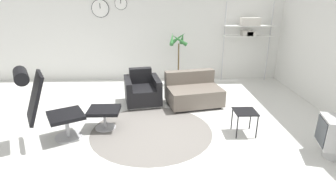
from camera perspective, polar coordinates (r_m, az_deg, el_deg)
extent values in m
plane|color=silver|center=(4.70, -3.57, -7.64)|extent=(12.00, 12.00, 0.00)
cube|color=silver|center=(7.27, -3.19, 13.86)|extent=(12.00, 0.06, 2.80)
cylinder|color=black|center=(7.35, -14.53, 17.47)|extent=(0.46, 0.01, 0.46)
cylinder|color=white|center=(7.35, -14.54, 17.47)|extent=(0.43, 0.02, 0.43)
cube|color=black|center=(7.34, -14.60, 17.97)|extent=(0.01, 0.01, 0.13)
cylinder|color=black|center=(7.26, -10.23, 18.72)|extent=(0.32, 0.01, 0.32)
cylinder|color=white|center=(7.26, -10.23, 18.72)|extent=(0.30, 0.02, 0.30)
cube|color=black|center=(7.24, -10.27, 19.07)|extent=(0.01, 0.01, 0.09)
cylinder|color=slate|center=(4.61, -3.60, -8.15)|extent=(2.10, 2.10, 0.01)
cylinder|color=#BCBCC1|center=(4.72, -20.79, -8.73)|extent=(0.60, 0.60, 0.02)
cylinder|color=#BCBCC1|center=(4.65, -21.06, -6.79)|extent=(0.06, 0.06, 0.34)
cube|color=black|center=(4.56, -21.39, -4.45)|extent=(0.73, 0.73, 0.06)
cube|color=black|center=(4.39, -27.00, -0.76)|extent=(0.52, 0.62, 0.73)
cylinder|color=black|center=(4.29, -29.40, 3.42)|extent=(0.40, 0.52, 0.19)
cylinder|color=#BCBCC1|center=(4.84, -13.43, -7.19)|extent=(0.36, 0.36, 0.02)
cylinder|color=#BCBCC1|center=(4.77, -13.58, -5.52)|extent=(0.05, 0.05, 0.29)
cube|color=black|center=(4.70, -13.76, -3.58)|extent=(0.54, 0.46, 0.06)
cube|color=silver|center=(5.78, -5.48, -1.91)|extent=(0.71, 0.75, 0.06)
cube|color=black|center=(5.71, -5.54, -0.09)|extent=(0.63, 0.87, 0.33)
cube|color=black|center=(5.90, -6.03, 3.96)|extent=(0.51, 0.27, 0.33)
cube|color=black|center=(5.72, -2.55, 1.00)|extent=(0.26, 0.81, 0.51)
cube|color=black|center=(5.65, -8.64, 0.56)|extent=(0.26, 0.81, 0.51)
cube|color=black|center=(5.72, 5.56, -2.19)|extent=(1.12, 0.90, 0.05)
cube|color=#70665B|center=(5.65, 5.63, -0.31)|extent=(1.25, 1.04, 0.35)
cube|color=#70665B|center=(5.83, 4.72, 3.67)|extent=(1.12, 0.42, 0.29)
cube|color=black|center=(4.54, 16.47, -3.80)|extent=(0.37, 0.37, 0.02)
cylinder|color=black|center=(4.44, 14.82, -7.17)|extent=(0.02, 0.02, 0.40)
cylinder|color=black|center=(4.55, 18.80, -6.96)|extent=(0.02, 0.02, 0.40)
cylinder|color=black|center=(4.72, 13.74, -5.38)|extent=(0.02, 0.02, 0.40)
cylinder|color=black|center=(4.82, 17.50, -5.22)|extent=(0.02, 0.02, 0.40)
cylinder|color=#B7B7B7|center=(4.58, 32.65, -10.62)|extent=(0.33, 0.33, 0.18)
cube|color=#282D33|center=(4.37, 30.35, -7.10)|extent=(0.11, 0.37, 0.37)
cylinder|color=#333338|center=(6.96, 2.24, 2.86)|extent=(0.26, 0.26, 0.25)
cylinder|color=#382819|center=(6.92, 2.25, 3.78)|extent=(0.24, 0.24, 0.02)
cylinder|color=brown|center=(6.81, 2.30, 7.29)|extent=(0.04, 0.04, 0.85)
cone|color=#2D6B33|center=(6.74, 3.14, 11.92)|extent=(0.14, 0.28, 0.32)
cone|color=#2D6B33|center=(6.87, 2.33, 12.00)|extent=(0.39, 0.12, 0.32)
cone|color=#2D6B33|center=(6.73, 0.88, 11.88)|extent=(0.15, 0.41, 0.33)
cone|color=#2D6B33|center=(6.54, 2.46, 11.59)|extent=(0.42, 0.11, 0.32)
cylinder|color=#BCBCC1|center=(7.34, 12.05, 10.75)|extent=(0.03, 0.03, 2.10)
cylinder|color=#BCBCC1|center=(7.73, 21.13, 10.31)|extent=(0.03, 0.03, 2.10)
cube|color=white|center=(7.38, 17.15, 11.87)|extent=(1.30, 0.28, 0.02)
cube|color=white|center=(7.35, 17.36, 13.87)|extent=(1.30, 0.28, 0.02)
cube|color=beige|center=(7.37, 17.51, 12.34)|extent=(0.24, 0.24, 0.11)
cube|color=silver|center=(7.33, 17.46, 14.71)|extent=(0.49, 0.24, 0.19)
cube|color=#B7B2A8|center=(7.34, 16.77, 12.48)|extent=(0.27, 0.24, 0.13)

